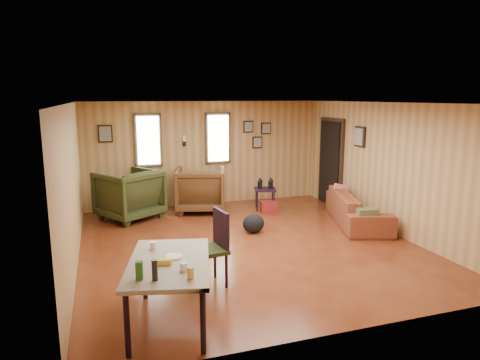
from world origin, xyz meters
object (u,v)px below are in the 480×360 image
object	(u,v)px
end_table	(133,199)
dining_table	(169,267)
sofa	(358,203)
recliner_green	(129,192)
side_table	(265,187)
recliner_brown	(201,187)

from	to	relation	value
end_table	dining_table	size ratio (longest dim) A/B	0.39
sofa	dining_table	world-z (taller)	dining_table
recliner_green	dining_table	xyz separation A→B (m)	(0.13, -4.47, 0.11)
side_table	dining_table	size ratio (longest dim) A/B	0.46
recliner_brown	end_table	world-z (taller)	recliner_brown
recliner_brown	recliner_green	bearing A→B (deg)	20.13
dining_table	end_table	bearing A→B (deg)	103.73
sofa	recliner_green	size ratio (longest dim) A/B	1.91
end_table	dining_table	world-z (taller)	dining_table
recliner_green	end_table	size ratio (longest dim) A/B	1.79
recliner_brown	end_table	size ratio (longest dim) A/B	1.70
recliner_green	end_table	bearing A→B (deg)	-143.33
sofa	recliner_green	world-z (taller)	recliner_green
recliner_green	dining_table	bearing A→B (deg)	58.62
dining_table	sofa	bearing A→B (deg)	45.97
recliner_green	side_table	size ratio (longest dim) A/B	1.52
sofa	end_table	size ratio (longest dim) A/B	3.43
end_table	dining_table	distance (m)	4.72
dining_table	recliner_brown	bearing A→B (deg)	86.11
end_table	recliner_green	bearing A→B (deg)	-110.35
recliner_green	sofa	bearing A→B (deg)	124.45
side_table	recliner_brown	bearing A→B (deg)	167.34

